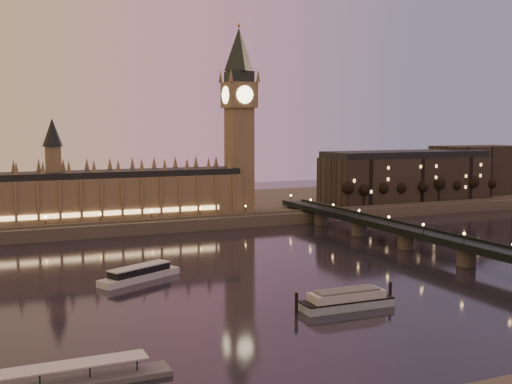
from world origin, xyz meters
The scene contains 18 objects.
ground centered at (0.00, 0.00, 0.00)m, with size 700.00×700.00×0.00m, color black.
far_embankment centered at (30.00, 165.00, 3.00)m, with size 560.00×130.00×6.00m, color #423D35.
palace_of_westminster centered at (-40.12, 120.99, 21.71)m, with size 180.00×26.62×52.00m.
big_ben centered at (53.99, 120.99, 63.95)m, with size 17.68×17.68×104.00m.
westminster_bridge centered at (91.61, 0.00, 5.52)m, with size 13.20×260.00×15.30m.
city_block centered at (194.94, 130.93, 22.24)m, with size 155.00×45.00×34.00m.
bare_tree_0 centered at (116.08, 109.00, 16.27)m, with size 6.75×6.75×13.73m.
bare_tree_1 centered at (129.91, 109.00, 16.27)m, with size 6.75×6.75×13.73m.
bare_tree_2 centered at (143.75, 109.00, 16.27)m, with size 6.75×6.75×13.73m.
bare_tree_3 centered at (157.58, 109.00, 16.27)m, with size 6.75×6.75×13.73m.
bare_tree_4 centered at (171.42, 109.00, 16.27)m, with size 6.75×6.75×13.73m.
bare_tree_5 centered at (185.25, 109.00, 16.27)m, with size 6.75×6.75×13.73m.
bare_tree_6 centered at (199.09, 109.00, 16.27)m, with size 6.75×6.75×13.73m.
bare_tree_7 centered at (212.92, 109.00, 16.27)m, with size 6.75×6.75×13.73m.
bare_tree_8 centered at (226.76, 109.00, 16.27)m, with size 6.75×6.75×13.73m.
cruise_boat_a centered at (-30.32, 9.32, 2.28)m, with size 32.03×21.06×5.18m.
moored_barge centered at (17.97, -50.28, 2.59)m, with size 33.49×8.58×6.14m.
pontoon_pier centered at (-66.07, -76.16, 1.22)m, with size 42.53×7.09×11.34m.
Camera 1 is at (-82.73, -210.46, 54.65)m, focal length 45.00 mm.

